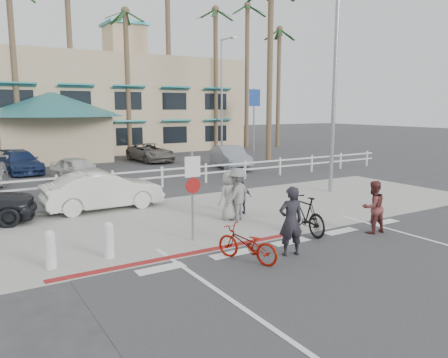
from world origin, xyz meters
TOP-DOWN VIEW (x-y plane):
  - ground at (0.00, 0.00)m, footprint 140.00×140.00m
  - bike_path at (0.00, -2.00)m, footprint 12.00×16.00m
  - sidewalk_plaza at (0.00, 4.50)m, footprint 22.00×7.00m
  - cross_street at (0.00, 8.50)m, footprint 40.00×5.00m
  - parking_lot at (0.00, 18.00)m, footprint 50.00×16.00m
  - curb_red at (-3.00, 1.20)m, footprint 7.00×0.25m
  - rail_fence at (0.50, 10.50)m, footprint 29.40×0.16m
  - building at (2.00, 31.00)m, footprint 28.00×16.00m
  - sign_post at (-2.30, 2.20)m, footprint 0.50×0.10m
  - bollard_0 at (-4.80, 2.00)m, footprint 0.26×0.26m
  - bollard_1 at (-6.20, 2.00)m, footprint 0.26×0.26m
  - streetlight_0 at (6.50, 5.50)m, footprint 0.60×2.00m
  - streetlight_1 at (12.00, 24.00)m, footprint 0.60×2.00m
  - info_sign at (14.00, 22.00)m, footprint 1.20×0.16m
  - palm_3 at (-4.00, 25.00)m, footprint 4.00×4.00m
  - palm_4 at (0.00, 26.00)m, footprint 4.00×4.00m
  - palm_5 at (4.00, 25.00)m, footprint 4.00×4.00m
  - palm_6 at (8.00, 26.00)m, footprint 4.00×4.00m
  - palm_7 at (12.00, 25.00)m, footprint 4.00×4.00m
  - palm_8 at (16.00, 26.00)m, footprint 4.00×4.00m
  - palm_9 at (19.00, 25.00)m, footprint 4.00×4.00m
  - palm_11 at (11.00, 16.00)m, footprint 4.00×4.00m
  - bike_red at (-1.97, -0.04)m, footprint 1.20×1.82m
  - rider_red at (-0.74, -0.24)m, footprint 0.75×0.59m
  - bike_black at (0.92, 1.07)m, footprint 0.72×2.00m
  - rider_black at (2.73, 0.02)m, footprint 0.86×0.71m
  - pedestrian_a at (0.04, 3.43)m, footprint 1.33×1.08m
  - pedestrian_child at (0.67, 4.06)m, footprint 0.76×0.44m
  - pedestrian_b at (-0.14, 3.64)m, footprint 0.90×0.66m
  - car_white_sedan at (-3.32, 7.44)m, footprint 4.36×1.56m
  - lot_car_2 at (-2.65, 14.08)m, footprint 2.55×4.10m
  - lot_car_3 at (6.72, 14.34)m, footprint 2.46×4.54m
  - lot_car_4 at (-4.76, 19.07)m, footprint 2.33×4.63m
  - lot_car_5 at (3.84, 20.29)m, footprint 2.34×4.68m

SIDE VIEW (x-z plane):
  - ground at x=0.00m, z-range 0.00..0.00m
  - parking_lot at x=0.00m, z-range 0.00..0.01m
  - bike_path at x=0.00m, z-range 0.00..0.01m
  - cross_street at x=0.00m, z-range 0.00..0.01m
  - sidewalk_plaza at x=0.00m, z-range 0.00..0.01m
  - curb_red at x=-3.00m, z-range 0.00..0.02m
  - bike_red at x=-1.97m, z-range 0.00..0.90m
  - bollard_0 at x=-4.80m, z-range 0.00..0.95m
  - bollard_1 at x=-6.20m, z-range 0.00..0.95m
  - rail_fence at x=0.50m, z-range 0.00..1.00m
  - bike_black at x=0.92m, z-range 0.00..1.18m
  - pedestrian_child at x=0.67m, z-range 0.00..1.21m
  - lot_car_5 at x=3.84m, z-range 0.00..1.27m
  - lot_car_4 at x=-4.76m, z-range 0.00..1.29m
  - lot_car_2 at x=-2.65m, z-range 0.00..1.30m
  - lot_car_3 at x=6.72m, z-range 0.00..1.42m
  - car_white_sedan at x=-3.32m, z-range 0.00..1.43m
  - rider_black at x=2.73m, z-range 0.00..1.61m
  - pedestrian_b at x=-0.14m, z-range 0.00..1.68m
  - pedestrian_a at x=0.04m, z-range 0.00..1.79m
  - rider_red at x=-0.74m, z-range 0.00..1.82m
  - sign_post at x=-2.30m, z-range 0.00..2.90m
  - info_sign at x=14.00m, z-range 0.00..5.60m
  - streetlight_0 at x=6.50m, z-range 0.00..9.00m
  - streetlight_1 at x=12.00m, z-range 0.00..9.50m
  - building at x=2.00m, z-range 0.00..11.30m
  - palm_5 at x=4.00m, z-range 0.00..13.00m
  - palm_9 at x=19.00m, z-range 0.00..13.00m
  - palm_3 at x=-4.00m, z-range 0.00..14.00m
  - palm_7 at x=12.00m, z-range 0.00..14.00m
  - palm_11 at x=11.00m, z-range 0.00..14.00m
  - palm_4 at x=0.00m, z-range 0.00..15.00m
  - palm_8 at x=16.00m, z-range 0.00..15.00m
  - palm_6 at x=8.00m, z-range 0.00..17.00m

